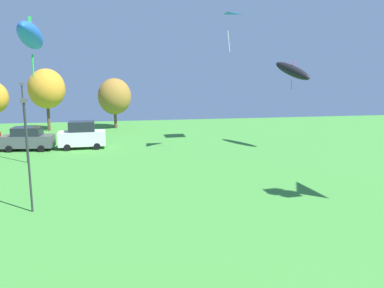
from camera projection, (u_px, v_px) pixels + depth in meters
name	position (u px, v px, depth m)	size (l,w,h in m)	color
kite_flying_1	(292.00, 71.00, 38.25)	(2.69, 4.63, 3.12)	black
kite_flying_3	(31.00, 36.00, 12.98)	(0.87, 3.13, 1.94)	blue
kite_flying_4	(223.00, 24.00, 35.30)	(2.22, 2.18, 2.58)	blue
parked_car_second_from_left	(28.00, 139.00, 38.86)	(4.92, 2.37, 2.24)	#4C5156
parked_car_third_from_left	(82.00, 135.00, 39.60)	(4.55, 2.11, 2.70)	silver
light_post_0	(24.00, 118.00, 33.44)	(0.36, 0.20, 6.69)	#2D2D33
light_post_2	(28.00, 149.00, 22.19)	(0.36, 0.20, 6.38)	#2D2D33
treeline_tree_2	(47.00, 89.00, 49.41)	(4.40, 4.40, 7.60)	brown
treeline_tree_3	(115.00, 96.00, 51.58)	(4.17, 4.17, 6.38)	brown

